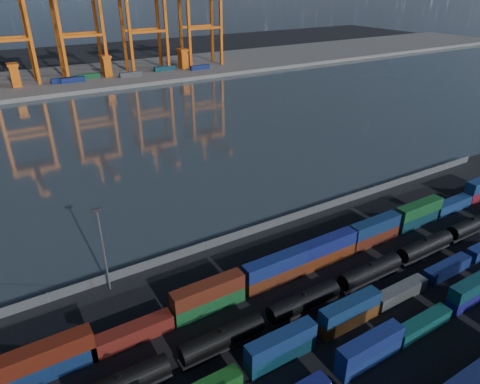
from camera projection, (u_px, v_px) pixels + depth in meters
ground at (334, 314)px, 71.40m from camera, size 700.00×700.00×0.00m
harbor_water at (129, 136)px, 151.32m from camera, size 700.00×700.00×0.00m
far_quay at (66, 79)px, 230.79m from camera, size 700.00×70.00×2.00m
container_row_south at (324, 379)px, 57.66m from camera, size 126.48×2.31×4.92m
container_row_mid at (240, 370)px, 58.82m from camera, size 128.81×2.33×4.97m
container_row_north at (328, 251)px, 83.64m from camera, size 142.36×2.62×5.57m
tanker_string at (370, 272)px, 78.12m from camera, size 137.94×3.00×4.29m
waterfront_fence at (245, 233)px, 92.26m from camera, size 160.12×0.12×2.20m
yard_light_mast at (103, 246)px, 73.00m from camera, size 1.60×0.40×16.60m
gantry_cranes at (39, 6)px, 205.56m from camera, size 198.86×45.81×62.03m
quay_containers at (48, 82)px, 213.56m from camera, size 172.58×10.99×2.60m
straddle_carriers at (63, 70)px, 218.94m from camera, size 140.00×7.00×11.10m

